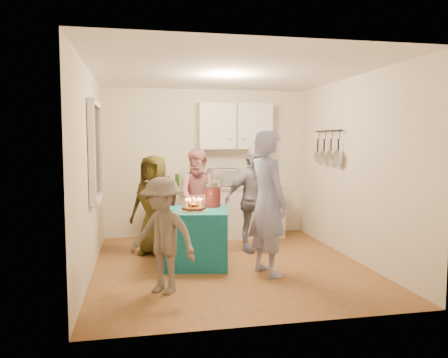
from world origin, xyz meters
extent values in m
plane|color=brown|center=(0.00, 0.00, 0.00)|extent=(4.00, 4.00, 0.00)
plane|color=white|center=(0.00, 0.00, 2.60)|extent=(4.00, 4.00, 0.00)
plane|color=silver|center=(0.00, 2.00, 1.30)|extent=(3.60, 3.60, 0.00)
plane|color=silver|center=(-1.80, 0.00, 1.30)|extent=(4.00, 4.00, 0.00)
plane|color=silver|center=(1.80, 0.00, 1.30)|extent=(4.00, 4.00, 0.00)
cube|color=black|center=(-1.77, 0.30, 1.55)|extent=(0.04, 1.00, 1.20)
cube|color=white|center=(0.20, 1.70, 0.43)|extent=(2.20, 0.58, 0.86)
cube|color=beige|center=(0.20, 1.70, 0.89)|extent=(2.24, 0.62, 0.05)
cube|color=white|center=(0.50, 1.85, 1.95)|extent=(1.30, 0.30, 0.80)
cube|color=black|center=(1.72, 0.70, 1.60)|extent=(0.12, 1.00, 0.60)
imported|color=white|center=(0.28, 1.70, 1.06)|extent=(0.61, 0.48, 0.30)
cube|color=#126A7C|center=(-0.45, 0.09, 0.38)|extent=(0.98, 0.98, 0.76)
cylinder|color=#B10E1E|center=(-0.17, 0.31, 0.93)|extent=(0.22, 0.22, 0.34)
imported|color=#949CD7|center=(0.39, -0.49, 0.92)|extent=(0.63, 0.78, 1.84)
imported|color=brown|center=(-0.98, 0.78, 0.74)|extent=(0.87, 0.78, 1.48)
imported|color=#D06C88|center=(-0.22, 1.27, 0.78)|extent=(0.89, 0.77, 1.56)
imported|color=#121036|center=(0.51, 0.67, 0.79)|extent=(1.00, 0.61, 1.58)
imported|color=#5A5048|center=(-0.95, -0.94, 0.65)|extent=(0.96, 0.90, 1.30)
camera|label=1|loc=(-1.21, -5.73, 1.69)|focal=35.00mm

